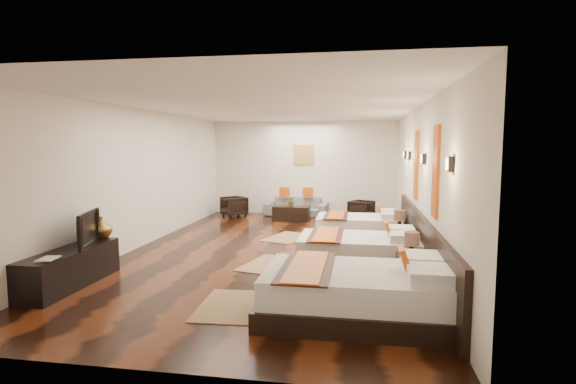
% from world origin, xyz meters
% --- Properties ---
extents(floor, '(5.50, 9.50, 0.01)m').
position_xyz_m(floor, '(0.00, 0.00, 0.00)').
color(floor, black).
rests_on(floor, ground).
extents(ceiling, '(5.50, 9.50, 0.01)m').
position_xyz_m(ceiling, '(0.00, 0.00, 2.80)').
color(ceiling, white).
rests_on(ceiling, floor).
extents(back_wall, '(5.50, 0.01, 2.80)m').
position_xyz_m(back_wall, '(0.00, 4.75, 1.40)').
color(back_wall, silver).
rests_on(back_wall, floor).
extents(left_wall, '(0.01, 9.50, 2.80)m').
position_xyz_m(left_wall, '(-2.75, 0.00, 1.40)').
color(left_wall, silver).
rests_on(left_wall, floor).
extents(right_wall, '(0.01, 9.50, 2.80)m').
position_xyz_m(right_wall, '(2.75, 0.00, 1.40)').
color(right_wall, silver).
rests_on(right_wall, floor).
extents(headboard_panel, '(0.08, 6.60, 0.90)m').
position_xyz_m(headboard_panel, '(2.71, -0.80, 0.45)').
color(headboard_panel, black).
rests_on(headboard_panel, floor).
extents(bed_near, '(2.32, 1.46, 0.89)m').
position_xyz_m(bed_near, '(1.70, -3.14, 0.30)').
color(bed_near, black).
rests_on(bed_near, floor).
extents(bed_mid, '(2.10, 1.32, 0.80)m').
position_xyz_m(bed_mid, '(1.70, -0.86, 0.27)').
color(bed_mid, black).
rests_on(bed_mid, floor).
extents(bed_far, '(1.95, 1.23, 0.74)m').
position_xyz_m(bed_far, '(1.69, 1.56, 0.25)').
color(bed_far, black).
rests_on(bed_far, floor).
extents(nightstand_a, '(0.41, 0.41, 0.80)m').
position_xyz_m(nightstand_a, '(2.44, -1.78, 0.28)').
color(nightstand_a, black).
rests_on(nightstand_a, floor).
extents(nightstand_b, '(0.42, 0.42, 0.83)m').
position_xyz_m(nightstand_b, '(2.44, 0.29, 0.29)').
color(nightstand_b, black).
rests_on(nightstand_b, floor).
extents(jute_mat_near, '(0.81, 1.24, 0.01)m').
position_xyz_m(jute_mat_near, '(0.04, -3.04, 0.01)').
color(jute_mat_near, olive).
rests_on(jute_mat_near, floor).
extents(jute_mat_mid, '(1.02, 1.35, 0.01)m').
position_xyz_m(jute_mat_mid, '(0.14, -1.00, 0.01)').
color(jute_mat_mid, olive).
rests_on(jute_mat_mid, floor).
extents(jute_mat_far, '(1.11, 1.38, 0.01)m').
position_xyz_m(jute_mat_far, '(0.08, 1.27, 0.01)').
color(jute_mat_far, olive).
rests_on(jute_mat_far, floor).
extents(tv_console, '(0.50, 1.80, 0.55)m').
position_xyz_m(tv_console, '(-2.50, -2.64, 0.28)').
color(tv_console, black).
rests_on(tv_console, floor).
extents(tv, '(0.37, 0.91, 0.52)m').
position_xyz_m(tv, '(-2.45, -2.38, 0.81)').
color(tv, black).
rests_on(tv, tv_console).
extents(book, '(0.26, 0.33, 0.03)m').
position_xyz_m(book, '(-2.50, -3.24, 0.56)').
color(book, black).
rests_on(book, tv_console).
extents(figurine, '(0.41, 0.41, 0.35)m').
position_xyz_m(figurine, '(-2.50, -1.81, 0.73)').
color(figurine, brown).
rests_on(figurine, tv_console).
extents(sofa, '(1.89, 0.85, 0.54)m').
position_xyz_m(sofa, '(-0.18, 4.45, 0.27)').
color(sofa, slate).
rests_on(sofa, floor).
extents(armchair_left, '(0.90, 0.90, 0.59)m').
position_xyz_m(armchair_left, '(-1.96, 4.00, 0.29)').
color(armchair_left, black).
rests_on(armchair_left, floor).
extents(armchair_right, '(0.80, 0.79, 0.55)m').
position_xyz_m(armchair_right, '(1.73, 4.02, 0.27)').
color(armchair_right, black).
rests_on(armchair_right, floor).
extents(coffee_table, '(1.01, 0.52, 0.40)m').
position_xyz_m(coffee_table, '(-0.18, 3.55, 0.20)').
color(coffee_table, black).
rests_on(coffee_table, floor).
extents(table_plant, '(0.27, 0.23, 0.29)m').
position_xyz_m(table_plant, '(-0.17, 3.48, 0.55)').
color(table_plant, '#256020').
rests_on(table_plant, coffee_table).
extents(orange_panel_a, '(0.04, 0.40, 1.30)m').
position_xyz_m(orange_panel_a, '(2.73, -1.90, 1.70)').
color(orange_panel_a, '#D86014').
rests_on(orange_panel_a, right_wall).
extents(orange_panel_b, '(0.04, 0.40, 1.30)m').
position_xyz_m(orange_panel_b, '(2.73, 0.30, 1.70)').
color(orange_panel_b, '#D86014').
rests_on(orange_panel_b, right_wall).
extents(sconce_near, '(0.07, 0.12, 0.18)m').
position_xyz_m(sconce_near, '(2.70, -3.00, 1.85)').
color(sconce_near, black).
rests_on(sconce_near, right_wall).
extents(sconce_mid, '(0.07, 0.12, 0.18)m').
position_xyz_m(sconce_mid, '(2.70, -0.80, 1.85)').
color(sconce_mid, black).
rests_on(sconce_mid, right_wall).
extents(sconce_far, '(0.07, 0.12, 0.18)m').
position_xyz_m(sconce_far, '(2.70, 1.40, 1.85)').
color(sconce_far, black).
rests_on(sconce_far, right_wall).
extents(sconce_lounge, '(0.07, 0.12, 0.18)m').
position_xyz_m(sconce_lounge, '(2.70, 2.30, 1.85)').
color(sconce_lounge, black).
rests_on(sconce_lounge, right_wall).
extents(gold_artwork, '(0.60, 0.04, 0.60)m').
position_xyz_m(gold_artwork, '(0.00, 4.73, 1.80)').
color(gold_artwork, '#AD873F').
rests_on(gold_artwork, back_wall).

